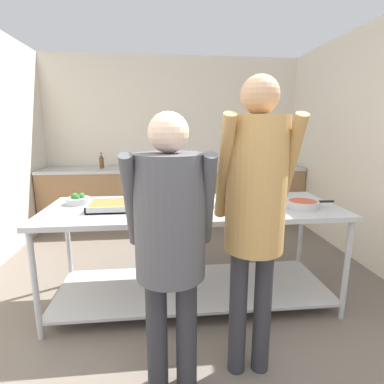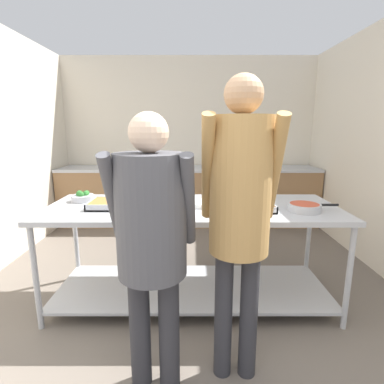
{
  "view_description": "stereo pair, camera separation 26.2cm",
  "coord_description": "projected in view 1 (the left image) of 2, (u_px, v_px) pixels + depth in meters",
  "views": [
    {
      "loc": [
        -0.21,
        -0.89,
        1.53
      ],
      "look_at": [
        0.05,
        1.66,
        0.98
      ],
      "focal_mm": 28.0,
      "sensor_mm": 36.0,
      "label": 1
    },
    {
      "loc": [
        0.05,
        -0.91,
        1.53
      ],
      "look_at": [
        0.05,
        1.66,
        0.98
      ],
      "focal_mm": 28.0,
      "sensor_mm": 36.0,
      "label": 2
    }
  ],
  "objects": [
    {
      "name": "wall_rear",
      "position": [
        173.0,
        140.0,
        5.0
      ],
      "size": [
        4.21,
        0.06,
        2.65
      ],
      "color": "beige",
      "rests_on": "ground_plane"
    },
    {
      "name": "wall_right",
      "position": [
        377.0,
        148.0,
        3.17
      ],
      "size": [
        0.06,
        4.3,
        2.65
      ],
      "color": "beige",
      "rests_on": "ground_plane"
    },
    {
      "name": "back_counter",
      "position": [
        175.0,
        196.0,
        4.82
      ],
      "size": [
        4.05,
        0.65,
        0.91
      ],
      "color": "olive",
      "rests_on": "ground_plane"
    },
    {
      "name": "serving_counter",
      "position": [
        193.0,
        238.0,
        2.6
      ],
      "size": [
        2.46,
        0.9,
        0.88
      ],
      "color": "#ADAFB5",
      "rests_on": "ground_plane"
    },
    {
      "name": "broccoli_bowl",
      "position": [
        78.0,
        200.0,
        2.6
      ],
      "size": [
        0.2,
        0.2,
        0.1
      ],
      "color": "#B2B2B7",
      "rests_on": "serving_counter"
    },
    {
      "name": "serving_tray_roast",
      "position": [
        114.0,
        206.0,
        2.45
      ],
      "size": [
        0.4,
        0.31,
        0.05
      ],
      "color": "#ADAFB5",
      "rests_on": "serving_counter"
    },
    {
      "name": "serving_tray_vegetables",
      "position": [
        166.0,
        208.0,
        2.37
      ],
      "size": [
        0.37,
        0.31,
        0.05
      ],
      "color": "#ADAFB5",
      "rests_on": "serving_counter"
    },
    {
      "name": "plate_stack",
      "position": [
        207.0,
        203.0,
        2.56
      ],
      "size": [
        0.26,
        0.26,
        0.04
      ],
      "color": "white",
      "rests_on": "serving_counter"
    },
    {
      "name": "serving_tray_greens",
      "position": [
        250.0,
        204.0,
        2.51
      ],
      "size": [
        0.37,
        0.34,
        0.05
      ],
      "color": "#ADAFB5",
      "rests_on": "serving_counter"
    },
    {
      "name": "sauce_pan",
      "position": [
        303.0,
        204.0,
        2.47
      ],
      "size": [
        0.4,
        0.26,
        0.06
      ],
      "color": "#ADAFB5",
      "rests_on": "serving_counter"
    },
    {
      "name": "guest_serving_left",
      "position": [
        170.0,
        231.0,
        1.62
      ],
      "size": [
        0.49,
        0.38,
        1.61
      ],
      "color": "#2D2D33",
      "rests_on": "ground_plane"
    },
    {
      "name": "guest_serving_right",
      "position": [
        255.0,
        200.0,
        1.71
      ],
      "size": [
        0.45,
        0.36,
        1.81
      ],
      "color": "#2D2D33",
      "rests_on": "ground_plane"
    },
    {
      "name": "water_bottle",
      "position": [
        102.0,
        161.0,
        4.63
      ],
      "size": [
        0.07,
        0.07,
        0.24
      ],
      "color": "brown",
      "rests_on": "back_counter"
    }
  ]
}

